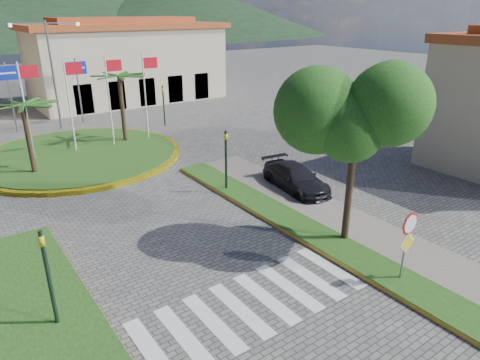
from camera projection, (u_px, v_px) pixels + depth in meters
sidewalk_right at (418, 269)px, 15.25m from camera, size 4.00×28.00×0.15m
verge_right at (398, 280)px, 14.59m from camera, size 1.60×28.00×0.18m
median_left at (13, 354)px, 11.46m from camera, size 5.00×14.00×0.18m
crosswalk at (250, 305)px, 13.52m from camera, size 8.00×3.00×0.01m
roundabout_island at (79, 155)px, 27.02m from camera, size 12.70×12.70×6.00m
stop_sign at (408, 236)px, 13.99m from camera, size 0.80×0.11×2.65m
deciduous_tree at (357, 115)px, 15.35m from camera, size 3.60×3.60×6.80m
traffic_light_left at (48, 271)px, 11.86m from camera, size 0.15×0.18×3.20m
traffic_light_right at (226, 155)px, 21.28m from camera, size 0.15×0.18×3.20m
traffic_light_far at (164, 102)px, 33.73m from camera, size 0.18×0.15×3.20m
direction_sign_west at (9, 85)px, 31.45m from camera, size 1.60×0.14×5.20m
direction_sign_east at (78, 79)px, 34.17m from camera, size 1.60×0.14×5.20m
street_lamp_centre at (52, 70)px, 31.99m from camera, size 4.80×0.16×8.00m
building_right at (127, 61)px, 43.13m from camera, size 19.08×9.54×8.05m
hill_far_east at (183, 9)px, 146.94m from camera, size 120.00×120.00×18.00m
car_dark_b at (131, 100)px, 41.38m from camera, size 3.26×1.20×1.07m
car_side_right at (296, 178)px, 21.92m from camera, size 2.46×4.71×1.30m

